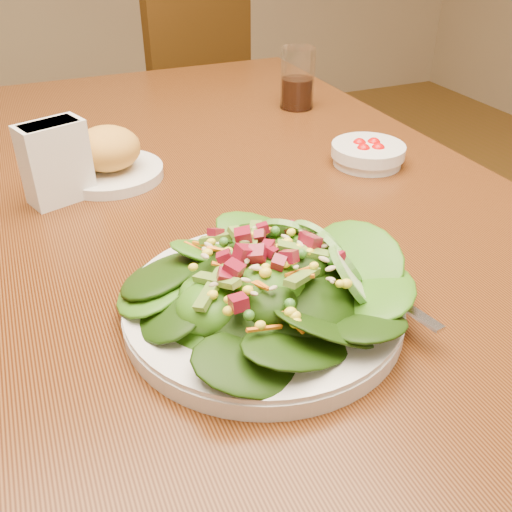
# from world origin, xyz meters

# --- Properties ---
(ground_plane) EXTENTS (5.00, 5.00, 0.00)m
(ground_plane) POSITION_xyz_m (0.00, 0.00, 0.00)
(ground_plane) COLOR brown
(dining_table) EXTENTS (0.90, 1.40, 0.75)m
(dining_table) POSITION_xyz_m (0.00, 0.00, 0.65)
(dining_table) COLOR brown
(dining_table) RESTS_ON ground_plane
(chair_far) EXTENTS (0.58, 0.58, 0.94)m
(chair_far) POSITION_xyz_m (0.26, 1.09, 0.50)
(chair_far) COLOR #341F08
(chair_far) RESTS_ON ground_plane
(salad_plate) EXTENTS (0.30, 0.30, 0.09)m
(salad_plate) POSITION_xyz_m (-0.04, -0.34, 0.78)
(salad_plate) COLOR silver
(salad_plate) RESTS_ON dining_table
(bread_plate) EXTENTS (0.17, 0.17, 0.09)m
(bread_plate) POSITION_xyz_m (-0.14, 0.08, 0.78)
(bread_plate) COLOR silver
(bread_plate) RESTS_ON dining_table
(tomato_bowl) EXTENTS (0.12, 0.12, 0.04)m
(tomato_bowl) POSITION_xyz_m (0.27, -0.04, 0.77)
(tomato_bowl) COLOR silver
(tomato_bowl) RESTS_ON dining_table
(drinking_glass) EXTENTS (0.07, 0.07, 0.12)m
(drinking_glass) POSITION_xyz_m (0.30, 0.28, 0.80)
(drinking_glass) COLOR silver
(drinking_glass) RESTS_ON dining_table
(napkin_holder) EXTENTS (0.10, 0.08, 0.12)m
(napkin_holder) POSITION_xyz_m (-0.22, 0.03, 0.81)
(napkin_holder) COLOR white
(napkin_holder) RESTS_ON dining_table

